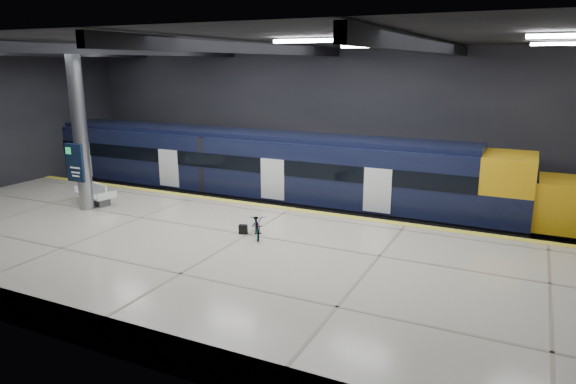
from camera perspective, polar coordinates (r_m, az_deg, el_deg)
The scene contains 10 objects.
ground at distance 20.22m, azimuth -3.05°, elevation -6.86°, with size 30.00×30.00×0.00m, color black.
room_shell at distance 18.94m, azimuth -3.28°, elevation 9.51°, with size 30.10×16.10×8.05m.
platform at distance 18.02m, azimuth -6.92°, elevation -7.76°, with size 30.00×11.00×1.10m, color beige.
safety_strip at distance 22.19m, azimuth 0.31°, elevation -1.90°, with size 30.00×0.40×0.01m, color yellow.
rails at distance 24.90m, azimuth 3.02°, elevation -2.59°, with size 30.00×1.52×0.16m.
train at distance 25.57m, azimuth -2.69°, elevation 2.44°, with size 29.40×2.84×3.79m.
bench at distance 24.61m, azimuth -20.63°, elevation -0.41°, with size 2.36×1.50×0.97m.
bicycle at distance 18.70m, azimuth -3.44°, elevation -3.64°, with size 0.58×1.67×0.88m, color #99999E.
pannier_bag at distance 19.06m, azimuth -5.01°, elevation -4.15°, with size 0.30×0.18×0.35m, color black.
info_column at distance 23.26m, azimuth -22.17°, elevation 6.25°, with size 0.90×0.78×6.90m.
Camera 1 is at (9.12, -16.53, 7.25)m, focal length 32.00 mm.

